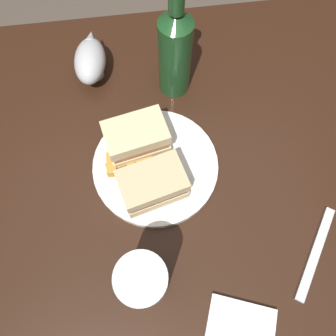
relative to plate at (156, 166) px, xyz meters
The scene contains 16 objects.
ground_plane 0.77m from the plate, 36.73° to the right, with size 6.00×6.00×0.00m, color #4C4238.
dining_table 0.39m from the plate, 36.73° to the right, with size 1.16×0.89×0.76m, color black.
plate is the anchor object (origin of this frame).
sandwich_half_left 0.07m from the plate, 123.95° to the left, with size 0.13×0.10×0.07m.
sandwich_half_right 0.07m from the plate, 100.83° to the right, with size 0.13×0.10×0.06m.
potato_wedge_front 0.07m from the plate, 120.86° to the right, with size 0.04×0.02×0.02m, color #B77F33.
potato_wedge_middle 0.04m from the plate, 149.05° to the right, with size 0.04×0.02×0.02m, color #AD702D.
potato_wedge_back 0.08m from the plate, 142.27° to the left, with size 0.04×0.02×0.02m, color #B77F33.
potato_wedge_left_edge 0.04m from the plate, 167.98° to the left, with size 0.05×0.02×0.02m, color gold.
potato_wedge_right_edge 0.08m from the plate, behind, with size 0.04×0.02×0.02m, color gold.
potato_wedge_stray 0.07m from the plate, behind, with size 0.05×0.02×0.02m, color gold.
pint_glass 0.22m from the plate, 100.92° to the right, with size 0.08×0.08×0.14m.
gravy_boat 0.27m from the plate, 114.16° to the left, with size 0.08×0.13×0.07m.
cider_bottle 0.22m from the plate, 71.45° to the left, with size 0.07×0.07×0.27m.
napkin 0.32m from the plate, 71.37° to the right, with size 0.11×0.09×0.01m, color white.
fork 0.33m from the plate, 37.62° to the right, with size 0.18×0.02×0.01m, color silver.
Camera 1 is at (-0.05, -0.21, 1.35)m, focal length 35.05 mm.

